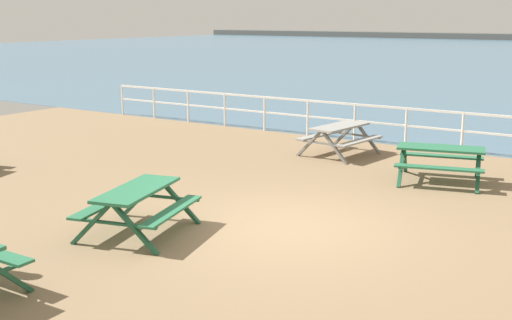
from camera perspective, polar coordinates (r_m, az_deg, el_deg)
The scene contains 5 objects.
ground_plane at distance 11.01m, azimuth 2.80°, elevation -6.47°, with size 30.00×24.00×0.20m, color #846B4C.
seaward_railing at distance 17.75m, azimuth 15.60°, elevation 3.24°, with size 23.07×0.07×1.08m.
picnic_table_near_right at distance 14.28m, azimuth 16.14°, elevation 0.37°, with size 2.12×1.91×0.80m.
picnic_table_mid_centre at distance 10.64m, azimuth -10.53°, elevation -3.48°, with size 1.90×2.12×0.80m.
picnic_table_far_right at distance 16.58m, azimuth 7.46°, elevation 2.43°, with size 1.76×1.99×0.80m.
Camera 1 is at (5.22, -8.99, 3.51)m, focal length 44.83 mm.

